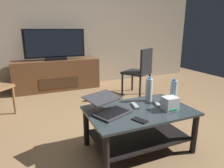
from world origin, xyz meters
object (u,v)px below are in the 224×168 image
television (55,45)px  water_bottle_far (174,91)px  laptop (108,107)px  tv_remote (157,104)px  cell_phone (140,120)px  soundbar_remote (135,106)px  router_box (170,103)px  coffee_table (139,122)px  media_cabinet (57,75)px  dining_chair (140,70)px  water_bottle_near (149,90)px

television → water_bottle_far: size_ratio=4.49×
laptop → tv_remote: (0.56, -0.01, -0.05)m
cell_phone → soundbar_remote: bearing=43.4°
router_box → water_bottle_far: (0.18, 0.16, 0.06)m
router_box → laptop: bearing=163.0°
coffee_table → media_cabinet: bearing=99.7°
dining_chair → cell_phone: dining_chair is taller
router_box → water_bottle_far: size_ratio=0.55×
television → soundbar_remote: television is taller
water_bottle_far → tv_remote: (-0.21, 0.01, -0.11)m
laptop → soundbar_remote: (0.32, 0.03, -0.05)m
water_bottle_near → soundbar_remote: 0.28m
media_cabinet → television: size_ratio=1.44×
media_cabinet → cell_phone: bearing=-83.7°
laptop → tv_remote: laptop is taller
dining_chair → router_box: (-0.66, -1.66, 0.01)m
television → water_bottle_near: television is taller
media_cabinet → television: (-0.00, -0.02, 0.61)m
media_cabinet → tv_remote: media_cabinet is taller
water_bottle_near → water_bottle_far: water_bottle_near is taller
router_box → soundbar_remote: router_box is taller
router_box → soundbar_remote: size_ratio=0.91×
television → water_bottle_far: (0.89, -2.50, -0.35)m
router_box → coffee_table: bearing=155.7°
water_bottle_far → soundbar_remote: water_bottle_far is taller
coffee_table → router_box: (0.28, -0.13, 0.20)m
water_bottle_far → dining_chair: bearing=72.0°
coffee_table → television: size_ratio=0.89×
television → dining_chair: (1.38, -1.00, -0.42)m
media_cabinet → water_bottle_near: water_bottle_near is taller
media_cabinet → soundbar_remote: 2.51m
tv_remote → media_cabinet: bearing=124.5°
soundbar_remote → dining_chair: bearing=68.9°
media_cabinet → laptop: size_ratio=3.62×
laptop → cell_phone: size_ratio=3.37×
water_bottle_near → router_box: bearing=-81.2°
laptop → soundbar_remote: laptop is taller
media_cabinet → water_bottle_near: (0.67, -2.37, 0.26)m
dining_chair → cell_phone: (-1.07, -1.76, -0.05)m
media_cabinet → water_bottle_far: size_ratio=6.48×
router_box → cell_phone: router_box is taller
television → dining_chair: 1.75m
television → cell_phone: television is taller
dining_chair → coffee_table: bearing=-121.4°
coffee_table → water_bottle_far: (0.45, 0.04, 0.26)m
router_box → water_bottle_near: bearing=98.8°
media_cabinet → water_bottle_near: 2.48m
cell_phone → soundbar_remote: (0.13, 0.31, 0.01)m
soundbar_remote → cell_phone: bearing=-100.8°
dining_chair → water_bottle_near: dining_chair is taller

